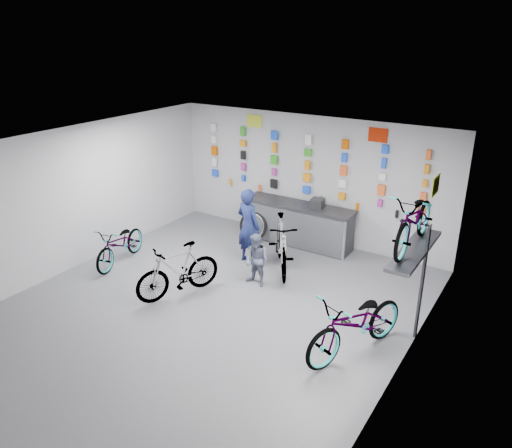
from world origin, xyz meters
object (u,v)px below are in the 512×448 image
Objects in this scene: bike_right at (357,324)px; bike_left at (120,244)px; clerk at (248,226)px; bike_center at (178,270)px; counter at (298,225)px; bike_service at (282,244)px; customer at (257,260)px.

bike_left is at bearing -162.33° from bike_right.
bike_center is at bearing 91.17° from clerk.
bike_left is at bearing -168.40° from bike_center.
clerk is (-3.25, 1.89, 0.30)m from bike_right.
counter is 4.34m from bike_right.
bike_center is at bearing -153.60° from bike_service.
bike_center is 2.31m from bike_service.
counter is 1.55m from clerk.
bike_right is 3.77m from clerk.
bike_service is (1.13, 2.01, 0.06)m from bike_center.
counter is 1.60× the size of clerk.
bike_service is at bearing 162.77° from bike_right.
customer reaches higher than bike_left.
customer is (3.05, 0.73, 0.10)m from bike_left.
counter is at bearing 151.21° from bike_right.
customer is (-0.07, -0.87, -0.04)m from bike_service.
customer reaches higher than bike_center.
counter is 1.31× the size of bike_right.
bike_center is at bearing -24.41° from bike_left.
bike_service is (3.13, 1.60, 0.13)m from bike_left.
clerk is at bearing 103.40° from bike_center.
bike_right reaches higher than bike_left.
bike_service is at bearing 92.05° from customer.
bike_left is at bearing -133.03° from counter.
clerk is at bearing -107.56° from counter.
bike_center reaches higher than counter.
clerk is at bearing 20.74° from bike_left.
customer is at bearing 178.07° from bike_right.
bike_service reaches higher than bike_left.
bike_left is at bearing -159.46° from customer.
bike_right reaches higher than counter.
bike_left is 5.59m from bike_right.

